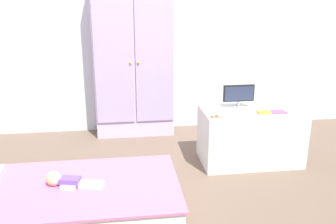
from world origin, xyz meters
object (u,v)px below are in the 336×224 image
(doll, at_px, (64,181))
(book_orange, at_px, (264,112))
(bed, at_px, (63,206))
(wardrobe, at_px, (134,60))
(tv_monitor, at_px, (239,94))
(book_purple, at_px, (278,112))
(tv_stand, at_px, (250,136))
(rocking_horse_toy, at_px, (217,112))

(doll, bearing_deg, book_orange, 22.46)
(bed, distance_m, doll, 0.18)
(wardrobe, bearing_deg, bed, -108.94)
(doll, xyz_separation_m, wardrobe, (0.55, 1.65, 0.50))
(book_orange, bearing_deg, doll, -157.54)
(bed, height_order, tv_monitor, tv_monitor)
(doll, relative_size, book_orange, 3.32)
(book_purple, bearing_deg, tv_monitor, 147.84)
(bed, distance_m, tv_stand, 1.78)
(bed, distance_m, tv_monitor, 1.80)
(wardrobe, relative_size, book_purple, 12.01)
(tv_stand, bearing_deg, bed, -153.19)
(rocking_horse_toy, bearing_deg, tv_stand, 24.29)
(bed, bearing_deg, rocking_horse_toy, 27.56)
(rocking_horse_toy, bearing_deg, tv_monitor, 43.38)
(doll, distance_m, tv_stand, 1.76)
(doll, bearing_deg, tv_stand, 26.57)
(doll, height_order, tv_monitor, tv_monitor)
(wardrobe, relative_size, rocking_horse_toy, 15.17)
(tv_stand, bearing_deg, tv_monitor, 142.36)
(tv_stand, xyz_separation_m, rocking_horse_toy, (-0.37, -0.17, 0.30))
(tv_monitor, relative_size, rocking_horse_toy, 2.62)
(tv_stand, height_order, tv_monitor, tv_monitor)
(bed, xyz_separation_m, doll, (0.02, 0.02, 0.18))
(doll, xyz_separation_m, tv_stand, (1.57, 0.79, -0.07))
(bed, relative_size, rocking_horse_toy, 14.48)
(bed, bearing_deg, doll, 43.82)
(book_orange, bearing_deg, book_purple, 0.00)
(tv_stand, bearing_deg, book_orange, -58.02)
(wardrobe, relative_size, tv_stand, 1.83)
(doll, bearing_deg, book_purple, 20.97)
(tv_monitor, bearing_deg, book_purple, -32.16)
(tv_monitor, distance_m, book_orange, 0.28)
(book_orange, bearing_deg, tv_monitor, 132.44)
(wardrobe, bearing_deg, tv_stand, -40.40)
(tv_monitor, bearing_deg, book_orange, -47.56)
(wardrobe, height_order, book_orange, wardrobe)
(doll, relative_size, tv_monitor, 1.36)
(tv_monitor, height_order, book_orange, tv_monitor)
(book_orange, bearing_deg, rocking_horse_toy, -172.37)
(bed, bearing_deg, book_purple, 21.26)
(bed, height_order, book_orange, book_orange)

